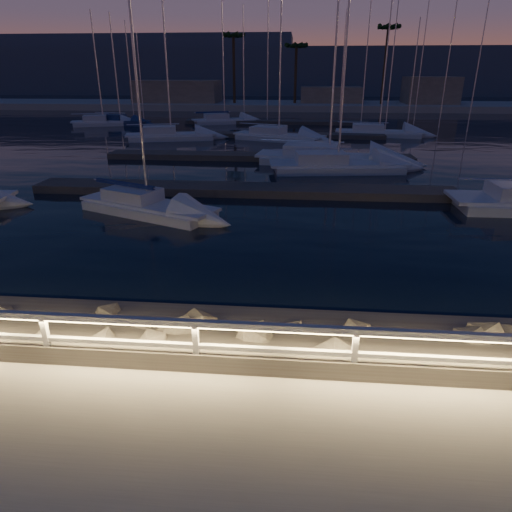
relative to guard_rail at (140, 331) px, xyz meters
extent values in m
plane|color=#A9A398|center=(0.07, 0.00, -0.77)|extent=(400.00, 400.00, 0.00)
cube|color=#A9A398|center=(0.07, -2.50, -0.87)|extent=(240.00, 5.00, 0.20)
cube|color=#615C53|center=(0.07, 1.50, -1.07)|extent=(240.00, 3.45, 1.29)
plane|color=black|center=(0.07, 80.00, -1.37)|extent=(320.00, 320.00, 0.00)
plane|color=black|center=(0.07, 0.00, -1.97)|extent=(400.00, 400.00, 0.00)
cube|color=white|center=(-1.93, 0.00, -0.27)|extent=(0.11, 0.11, 1.00)
cube|color=white|center=(1.07, 0.00, -0.27)|extent=(0.11, 0.11, 1.00)
cube|color=white|center=(4.07, 0.00, -0.27)|extent=(0.11, 0.11, 1.00)
cube|color=white|center=(0.07, 0.00, 0.23)|extent=(44.00, 0.12, 0.12)
cube|color=white|center=(0.07, 0.00, -0.27)|extent=(44.00, 0.09, 0.09)
cube|color=#FFD172|center=(0.07, -0.02, 0.15)|extent=(44.00, 0.04, 0.03)
cube|color=#5F564E|center=(0.07, 16.00, -1.17)|extent=(22.00, 2.00, 0.40)
cube|color=#5F564E|center=(0.07, 26.00, -1.17)|extent=(22.00, 2.00, 0.40)
cube|color=#5F564E|center=(0.07, 38.00, -1.17)|extent=(22.00, 2.00, 0.40)
cube|color=#5F564E|center=(0.07, 50.00, -1.17)|extent=(22.00, 2.00, 0.40)
cube|color=#A9A398|center=(0.07, 74.00, -0.97)|extent=(160.00, 14.00, 1.20)
cube|color=gray|center=(-17.93, 74.00, 1.03)|extent=(14.00, 8.00, 4.00)
cube|color=gray|center=(8.07, 75.00, 0.53)|extent=(10.00, 6.00, 3.00)
cube|color=gray|center=(24.07, 74.00, 1.33)|extent=(8.00, 7.00, 4.60)
cylinder|color=#483521|center=(-7.93, 72.00, 4.88)|extent=(0.44, 0.44, 10.50)
cylinder|color=#483521|center=(2.07, 73.00, 4.13)|extent=(0.44, 0.44, 9.00)
cylinder|color=#483521|center=(16.07, 72.00, 5.38)|extent=(0.44, 0.44, 11.50)
cube|color=#3D4A5F|center=(0.07, 130.00, 3.23)|extent=(220.00, 30.00, 14.00)
cube|color=#3D4A5F|center=(-59.93, 140.00, 5.23)|extent=(120.00, 25.00, 18.00)
cube|color=silver|center=(-3.75, 12.00, -1.22)|extent=(6.55, 4.45, 0.49)
cube|color=silver|center=(-3.75, 12.00, -0.91)|extent=(6.90, 4.38, 0.13)
cube|color=silver|center=(-4.54, 12.35, -0.60)|extent=(2.85, 2.42, 0.58)
cylinder|color=silver|center=(-3.75, 12.00, 4.60)|extent=(0.11, 0.11, 10.84)
cylinder|color=silver|center=(-4.93, 12.53, -0.16)|extent=(3.59, 1.66, 0.07)
cube|color=silver|center=(5.47, 22.16, -1.22)|extent=(8.33, 3.76, 0.58)
cube|color=silver|center=(5.47, 22.16, -0.86)|extent=(8.94, 3.45, 0.16)
cube|color=silver|center=(4.36, 22.01, -0.49)|extent=(3.37, 2.42, 0.68)
cylinder|color=silver|center=(5.47, 22.16, 6.23)|extent=(0.13, 0.13, 13.95)
cylinder|color=silver|center=(3.81, 21.93, 0.04)|extent=(4.99, 0.77, 0.08)
cube|color=silver|center=(5.04, 24.71, -1.22)|extent=(9.54, 4.34, 0.62)
cube|color=silver|center=(5.04, 24.71, -0.83)|extent=(10.23, 4.00, 0.17)
cube|color=silver|center=(3.77, 24.89, -0.44)|extent=(3.87, 2.78, 0.73)
cylinder|color=silver|center=(5.04, 24.71, 7.27)|extent=(0.13, 0.13, 15.97)
cylinder|color=silver|center=(3.14, 24.98, 0.12)|extent=(5.70, 0.91, 0.09)
cube|color=navy|center=(-18.22, 47.18, -1.22)|extent=(6.86, 3.50, 0.56)
cube|color=navy|center=(-18.22, 47.18, -0.87)|extent=(7.33, 3.29, 0.15)
cube|color=navy|center=(-19.11, 47.37, -0.52)|extent=(2.83, 2.13, 0.66)
cylinder|color=silver|center=(-18.22, 47.18, 4.92)|extent=(0.12, 0.12, 11.37)
cylinder|color=silver|center=(-19.55, 47.47, -0.01)|extent=(4.02, 0.93, 0.08)
cube|color=silver|center=(-8.90, 35.29, -1.22)|extent=(7.99, 4.30, 0.59)
cube|color=silver|center=(-8.90, 35.29, -0.85)|extent=(8.51, 4.09, 0.16)
cube|color=silver|center=(-9.92, 35.03, -0.47)|extent=(3.33, 2.56, 0.70)
cylinder|color=silver|center=(-8.90, 35.29, 5.86)|extent=(0.13, 0.13, 13.19)
cylinder|color=silver|center=(-10.43, 34.90, 0.07)|extent=(4.63, 1.24, 0.09)
cube|color=silver|center=(1.09, 35.84, -1.22)|extent=(8.25, 5.28, 0.57)
cube|color=silver|center=(1.09, 35.84, -0.86)|extent=(8.72, 5.15, 0.15)
cube|color=silver|center=(0.07, 36.24, -0.51)|extent=(3.55, 2.93, 0.67)
cylinder|color=silver|center=(1.09, 35.84, 6.04)|extent=(0.12, 0.12, 13.61)
cylinder|color=silver|center=(-0.43, 36.43, 0.01)|extent=(4.60, 1.85, 0.08)
cube|color=silver|center=(10.77, 39.71, -1.22)|extent=(8.02, 3.43, 0.52)
cube|color=silver|center=(10.77, 39.71, -0.89)|extent=(8.62, 3.11, 0.14)
cube|color=silver|center=(9.70, 39.82, -0.56)|extent=(3.22, 2.26, 0.62)
cylinder|color=silver|center=(10.77, 39.71, 5.96)|extent=(0.11, 0.11, 13.51)
cylinder|color=silver|center=(9.16, 39.88, -0.09)|extent=(4.84, 0.61, 0.08)
cube|color=silver|center=(-19.93, 46.23, -1.22)|extent=(7.01, 4.23, 0.56)
cube|color=silver|center=(-19.93, 46.23, -0.87)|extent=(7.42, 4.09, 0.15)
cube|color=silver|center=(-20.81, 45.93, -0.51)|extent=(2.98, 2.40, 0.67)
cylinder|color=silver|center=(-19.93, 46.23, 5.01)|extent=(0.12, 0.12, 11.54)
cylinder|color=silver|center=(-21.24, 45.78, 0.01)|extent=(3.96, 1.41, 0.08)
cube|color=silver|center=(-6.13, 49.69, -1.22)|extent=(7.60, 4.97, 0.56)
cube|color=silver|center=(-6.13, 49.69, -0.87)|extent=(8.02, 4.87, 0.15)
cube|color=silver|center=(-7.06, 49.31, -0.51)|extent=(3.28, 2.74, 0.67)
cylinder|color=silver|center=(-6.13, 49.69, 5.51)|extent=(0.12, 0.12, 12.54)
cylinder|color=silver|center=(-7.52, 49.12, 0.00)|extent=(4.21, 1.79, 0.08)
camera|label=1|loc=(2.89, -7.31, 4.62)|focal=32.00mm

